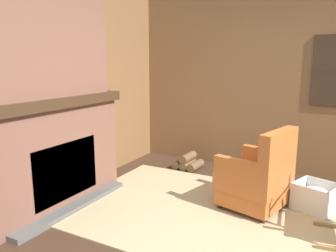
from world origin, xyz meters
TOP-DOWN VIEW (x-y plane):
  - wood_panel_wall_left at (-2.39, 0.00)m, footprint 0.06×5.32m
  - wood_panel_wall_back at (0.02, 2.39)m, footprint 5.32×0.09m
  - fireplace_hearth at (-2.16, 0.00)m, footprint 0.58×1.86m
  - chimney_breast at (-2.18, 0.00)m, footprint 0.33×1.55m
  - area_rug at (-0.48, 0.63)m, footprint 3.21×2.10m
  - armchair at (-0.14, 0.97)m, footprint 0.79×0.82m
  - firewood_stack at (-1.40, 1.89)m, footprint 0.41×0.37m
  - laundry_basket at (0.43, 1.24)m, footprint 0.51×0.49m
  - storage_case at (-2.21, 0.31)m, footprint 0.16×0.25m

SIDE VIEW (x-z plane):
  - area_rug at x=-0.48m, z-range 0.00..0.01m
  - firewood_stack at x=-1.40m, z-range -0.03..0.21m
  - laundry_basket at x=0.43m, z-range 0.00..0.31m
  - armchair at x=-0.14m, z-range -0.12..0.81m
  - fireplace_hearth at x=-2.16m, z-range 0.00..1.24m
  - storage_case at x=-2.21m, z-range 1.24..1.37m
  - wood_panel_wall_left at x=-2.39m, z-range 0.00..2.66m
  - wood_panel_wall_back at x=0.02m, z-range 0.00..2.66m
  - chimney_breast at x=-2.18m, z-range 1.24..2.64m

